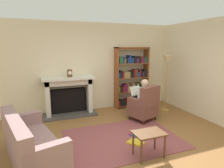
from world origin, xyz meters
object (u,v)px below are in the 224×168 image
Objects in this scene: sofa_floral at (30,145)px; fireplace at (69,95)px; bookshelf at (132,78)px; mantel_clock at (70,73)px; floor_lamp at (168,64)px; armchair_reading at (145,105)px; seated_reader at (141,97)px; side_table at (149,136)px.

fireplace is at bearing -39.09° from sofa_floral.
bookshelf is 3.85m from sofa_floral.
floor_lamp is at bearing -13.04° from mantel_clock.
seated_reader reaches higher than armchair_reading.
armchair_reading is 0.23m from seated_reader.
armchair_reading is at bearing -100.57° from bookshelf.
armchair_reading reaches higher than sofa_floral.
seated_reader is 2.04× the size of side_table.
mantel_clock reaches higher than sofa_floral.
sofa_floral is at bearing -0.11° from armchair_reading.
mantel_clock is at bearing -51.57° from armchair_reading.
seated_reader is 0.66× the size of floor_lamp.
sofa_floral is at bearing 2.14° from seated_reader.
bookshelf is 1.72× the size of seated_reader.
bookshelf reaches higher than seated_reader.
floor_lamp is at bearing -174.46° from armchair_reading.
mantel_clock is 0.12× the size of floor_lamp.
sofa_floral is (-3.06, -2.25, -0.64)m from bookshelf.
bookshelf is (2.03, 0.14, -0.28)m from mantel_clock.
sofa_floral is (-1.00, -2.21, -0.28)m from fireplace.
fireplace reaches higher than armchair_reading.
mantel_clock is 2.12m from seated_reader.
sofa_floral is 2.08m from side_table.
mantel_clock reaches higher than seated_reader.
bookshelf reaches higher than side_table.
fireplace reaches higher than sofa_floral.
sofa_floral is at bearing -143.71° from bookshelf.
seated_reader reaches higher than fireplace.
fireplace is 0.83× the size of sofa_floral.
sofa_floral is (-2.82, -0.98, -0.10)m from armchair_reading.
side_table is at bearing -132.45° from floor_lamp.
armchair_reading is 0.56× the size of floor_lamp.
armchair_reading is at bearing -85.68° from sofa_floral.
fireplace is 2.09m from bookshelf.
mantel_clock reaches higher than side_table.
seated_reader is (1.75, -1.02, -0.62)m from mantel_clock.
mantel_clock is 2.27m from armchair_reading.
fireplace is at bearing -179.07° from bookshelf.
fireplace is 2.97m from side_table.
bookshelf is at bearing 135.33° from floor_lamp.
bookshelf is 3.51× the size of side_table.
fireplace is at bearing -53.29° from armchair_reading.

